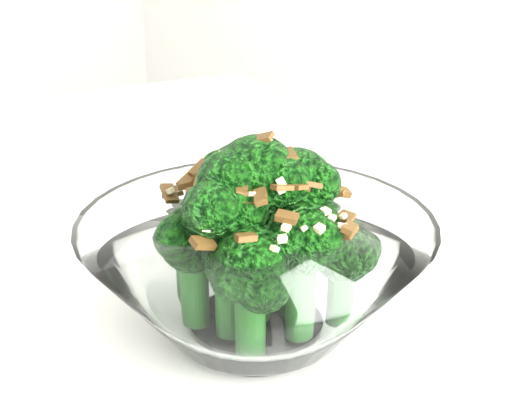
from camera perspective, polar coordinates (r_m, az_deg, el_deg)
The scene contains 2 objects.
table at distance 0.59m, azimuth -11.21°, elevation -12.08°, with size 1.42×1.20×0.75m.
broccoli_dish at distance 0.46m, azimuth -0.00°, elevation -4.61°, with size 0.23×0.23×0.14m.
Camera 1 is at (0.46, -0.19, 1.02)m, focal length 50.00 mm.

